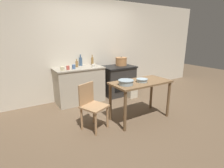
% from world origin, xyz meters
% --- Properties ---
extents(ground_plane, '(14.00, 14.00, 0.00)m').
position_xyz_m(ground_plane, '(0.00, 0.00, 0.00)').
color(ground_plane, brown).
extents(wall_back, '(8.00, 0.07, 2.55)m').
position_xyz_m(wall_back, '(0.00, 1.58, 1.27)').
color(wall_back, beige).
rests_on(wall_back, ground_plane).
extents(counter_cabinet, '(1.19, 0.63, 0.88)m').
position_xyz_m(counter_cabinet, '(-0.49, 1.25, 0.44)').
color(counter_cabinet, '#B2A893').
rests_on(counter_cabinet, ground_plane).
extents(stove, '(0.89, 0.67, 0.81)m').
position_xyz_m(stove, '(0.65, 1.23, 0.41)').
color(stove, '#2D2B28').
rests_on(stove, ground_plane).
extents(work_table, '(1.19, 0.59, 0.78)m').
position_xyz_m(work_table, '(0.19, -0.27, 0.66)').
color(work_table, brown).
rests_on(work_table, ground_plane).
extents(chair, '(0.52, 0.52, 0.83)m').
position_xyz_m(chair, '(-0.80, -0.10, 0.46)').
color(chair, '#A87F56').
rests_on(chair, ground_plane).
extents(flour_sack, '(0.24, 0.17, 0.36)m').
position_xyz_m(flour_sack, '(0.83, 0.78, 0.18)').
color(flour_sack, beige).
rests_on(flour_sack, ground_plane).
extents(stock_pot, '(0.33, 0.33, 0.25)m').
position_xyz_m(stock_pot, '(0.79, 1.28, 0.93)').
color(stock_pot, '#B77A47').
rests_on(stock_pot, stove).
extents(mixing_bowl_large, '(0.22, 0.22, 0.06)m').
position_xyz_m(mixing_bowl_large, '(0.18, -0.31, 0.82)').
color(mixing_bowl_large, '#93A8B2').
rests_on(mixing_bowl_large, work_table).
extents(mixing_bowl_small, '(0.28, 0.28, 0.09)m').
position_xyz_m(mixing_bowl_small, '(-0.19, -0.30, 0.83)').
color(mixing_bowl_small, '#93A8B2').
rests_on(mixing_bowl_small, work_table).
extents(bottle_far_left, '(0.07, 0.07, 0.27)m').
position_xyz_m(bottle_far_left, '(-0.03, 1.43, 0.99)').
color(bottle_far_left, olive).
rests_on(bottle_far_left, counter_cabinet).
extents(bottle_left, '(0.08, 0.08, 0.29)m').
position_xyz_m(bottle_left, '(-0.34, 1.48, 0.99)').
color(bottle_left, '#3D5675').
rests_on(bottle_left, counter_cabinet).
extents(bottle_mid_left, '(0.06, 0.06, 0.20)m').
position_xyz_m(bottle_mid_left, '(-0.50, 1.34, 0.96)').
color(bottle_mid_left, olive).
rests_on(bottle_mid_left, counter_cabinet).
extents(cup_center_left, '(0.07, 0.07, 0.09)m').
position_xyz_m(cup_center_left, '(-0.80, 1.13, 0.93)').
color(cup_center_left, '#B74C42').
rests_on(cup_center_left, counter_cabinet).
extents(cup_center, '(0.08, 0.08, 0.10)m').
position_xyz_m(cup_center, '(-0.65, 1.14, 0.93)').
color(cup_center, '#4C6B99').
rests_on(cup_center, counter_cabinet).
extents(cup_center_right, '(0.09, 0.09, 0.09)m').
position_xyz_m(cup_center_right, '(-0.94, 1.09, 0.93)').
color(cup_center_right, beige).
rests_on(cup_center_right, counter_cabinet).
extents(cup_mid_right, '(0.08, 0.08, 0.09)m').
position_xyz_m(cup_mid_right, '(-0.18, 1.06, 0.92)').
color(cup_mid_right, silver).
rests_on(cup_mid_right, counter_cabinet).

